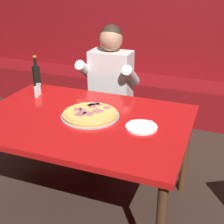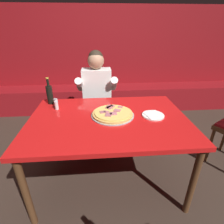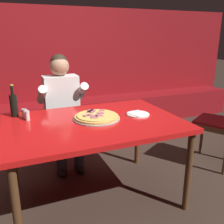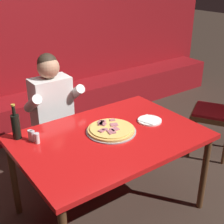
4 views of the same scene
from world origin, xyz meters
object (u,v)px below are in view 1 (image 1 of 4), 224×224
(plate_white_paper, at_px, (142,127))
(diner_seated_blue_shirt, at_px, (108,89))
(pizza, at_px, (90,114))
(main_dining_table, at_px, (83,127))
(beer_bottle, at_px, (37,77))
(shaker_parmesan, at_px, (39,89))
(shaker_oregano, at_px, (39,90))
(shaker_black_pepper, at_px, (36,92))

(plate_white_paper, bearing_deg, diner_seated_blue_shirt, 125.53)
(pizza, distance_m, plate_white_paper, 0.39)
(main_dining_table, distance_m, plate_white_paper, 0.44)
(plate_white_paper, height_order, diner_seated_blue_shirt, diner_seated_blue_shirt)
(plate_white_paper, distance_m, beer_bottle, 1.12)
(main_dining_table, relative_size, pizza, 3.60)
(pizza, distance_m, beer_bottle, 0.75)
(pizza, height_order, shaker_parmesan, shaker_parmesan)
(shaker_parmesan, bearing_deg, shaker_oregano, -66.87)
(main_dining_table, xyz_separation_m, beer_bottle, (-0.62, 0.39, 0.18))
(pizza, xyz_separation_m, shaker_parmesan, (-0.58, 0.26, 0.02))
(diner_seated_blue_shirt, bearing_deg, main_dining_table, -81.99)
(beer_bottle, relative_size, shaker_oregano, 3.40)
(plate_white_paper, bearing_deg, shaker_oregano, 163.90)
(shaker_black_pepper, bearing_deg, diner_seated_blue_shirt, 51.70)
(diner_seated_blue_shirt, bearing_deg, shaker_parmesan, -134.25)
(shaker_oregano, bearing_deg, main_dining_table, -27.85)
(shaker_black_pepper, bearing_deg, shaker_oregano, 104.46)
(main_dining_table, distance_m, shaker_parmesan, 0.63)
(main_dining_table, xyz_separation_m, shaker_oregano, (-0.53, 0.28, 0.11))
(pizza, height_order, beer_bottle, beer_bottle)
(pizza, height_order, shaker_black_pepper, shaker_black_pepper)
(shaker_oregano, relative_size, diner_seated_blue_shirt, 0.07)
(shaker_oregano, xyz_separation_m, diner_seated_blue_shirt, (0.43, 0.47, -0.10))
(plate_white_paper, distance_m, shaker_parmesan, 1.02)
(main_dining_table, height_order, shaker_parmesan, shaker_parmesan)
(main_dining_table, distance_m, pizza, 0.11)
(main_dining_table, bearing_deg, beer_bottle, 147.54)
(shaker_oregano, bearing_deg, shaker_parmesan, 113.13)
(shaker_oregano, distance_m, diner_seated_blue_shirt, 0.64)
(plate_white_paper, xyz_separation_m, shaker_black_pepper, (-0.95, 0.22, 0.03))
(shaker_parmesan, bearing_deg, plate_white_paper, -17.13)
(plate_white_paper, xyz_separation_m, shaker_parmesan, (-0.97, 0.30, 0.03))
(plate_white_paper, distance_m, shaker_black_pepper, 0.97)
(main_dining_table, relative_size, diner_seated_blue_shirt, 1.16)
(main_dining_table, height_order, beer_bottle, beer_bottle)
(pizza, height_order, plate_white_paper, pizza)
(main_dining_table, xyz_separation_m, shaker_black_pepper, (-0.52, 0.23, 0.11))
(main_dining_table, xyz_separation_m, diner_seated_blue_shirt, (-0.11, 0.75, 0.01))
(main_dining_table, relative_size, plate_white_paper, 7.04)
(plate_white_paper, relative_size, diner_seated_blue_shirt, 0.16)
(main_dining_table, xyz_separation_m, pizza, (0.04, 0.04, 0.09))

